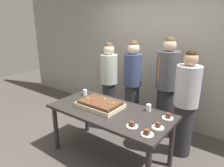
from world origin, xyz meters
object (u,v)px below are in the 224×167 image
Objects in this scene: sheet_cake at (100,104)px; drink_cup_nearest at (85,92)px; party_table at (110,116)px; person_serving_front at (132,86)px; plated_slice_far_right at (147,133)px; drink_cup_middle at (149,108)px; plated_slice_far_left at (132,125)px; person_striped_tie_right at (166,87)px; person_far_right_suit at (109,81)px; plated_slice_near_left at (168,117)px; cake_server_utensil at (84,98)px; person_green_shirt_behind at (186,104)px; plated_slice_near_right at (158,126)px.

sheet_cake is 0.57m from drink_cup_nearest.
party_table is 0.90m from person_serving_front.
plated_slice_far_right is 1.45m from person_serving_front.
drink_cup_nearest is at bearing -39.14° from person_serving_front.
plated_slice_far_left is at bearing -84.68° from drink_cup_middle.
sheet_cake reaches higher than drink_cup_nearest.
person_striped_tie_right is 1.10× the size of person_far_right_suit.
sheet_cake is 0.73m from plated_slice_far_left.
plated_slice_far_right is at bearing 19.41° from person_far_right_suit.
drink_cup_nearest is (-1.48, -0.03, 0.03)m from plated_slice_near_left.
person_striped_tie_right is at bearing 38.99° from drink_cup_nearest.
person_green_shirt_behind is at bearing 24.34° from cake_server_utensil.
plated_slice_far_left is at bearing 33.59° from person_serving_front.
person_green_shirt_behind is (0.07, 0.80, 0.04)m from plated_slice_near_right.
person_green_shirt_behind is (0.10, 1.02, 0.04)m from plated_slice_far_right.
drink_cup_middle is 1.40m from person_far_right_suit.
person_serving_front reaches higher than cake_server_utensil.
plated_slice_near_left is 0.09× the size of person_green_shirt_behind.
person_striped_tie_right is at bearing 95.61° from drink_cup_middle.
sheet_cake reaches higher than plated_slice_far_left.
drink_cup_nearest is 0.06× the size of person_striped_tie_right.
drink_cup_middle is at bearing 25.55° from sheet_cake.
party_table is 1.10× the size of person_green_shirt_behind.
sheet_cake is at bearing 176.87° from plated_slice_near_right.
plated_slice_near_right is at bearing 25.28° from person_far_right_suit.
sheet_cake reaches higher than plated_slice_near_left.
drink_cup_nearest is at bearing 160.25° from plated_slice_far_left.
plated_slice_far_right reaches higher than plated_slice_far_left.
drink_cup_middle is 0.06× the size of person_green_shirt_behind.
drink_cup_middle is (0.64, 0.31, 0.00)m from sheet_cake.
party_table is 1.11× the size of person_far_right_suit.
plated_slice_near_left is 0.53m from plated_slice_far_right.
cake_server_utensil is at bearing -28.98° from person_serving_front.
plated_slice_near_left is 0.95m from person_striped_tie_right.
drink_cup_middle is 0.06× the size of person_far_right_suit.
plated_slice_near_left is 1.48m from drink_cup_nearest.
plated_slice_far_right is at bearing -16.38° from sheet_cake.
person_green_shirt_behind reaches higher than person_far_right_suit.
person_green_shirt_behind is 1.01× the size of person_far_right_suit.
plated_slice_far_left is at bearing 15.98° from person_far_right_suit.
person_striped_tie_right reaches higher than cake_server_utensil.
person_far_right_suit is at bearing -56.31° from person_striped_tie_right.
cake_server_utensil is at bearing -173.37° from plated_slice_near_left.
person_striped_tie_right is at bearing 62.93° from sheet_cake.
drink_cup_nearest is 0.06× the size of person_green_shirt_behind.
sheet_cake is at bearing 0.01° from person_striped_tie_right.
person_green_shirt_behind is at bearing 85.34° from plated_slice_near_right.
person_serving_front is at bearing 121.71° from plated_slice_far_left.
cake_server_utensil is 0.12× the size of person_green_shirt_behind.
person_far_right_suit is at bearing 100.10° from cake_server_utensil.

